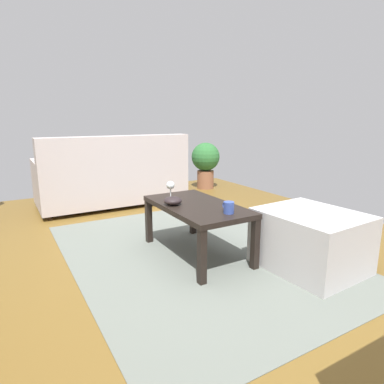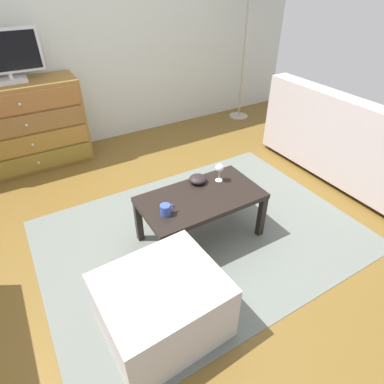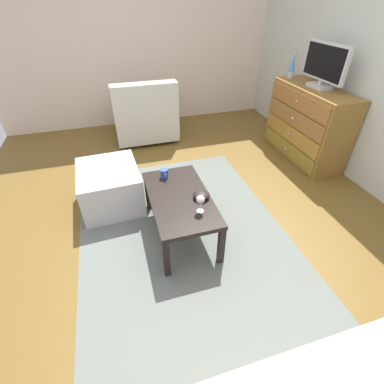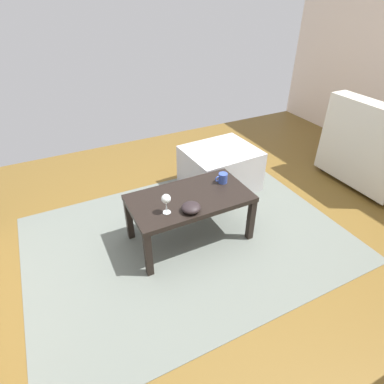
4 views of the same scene
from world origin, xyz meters
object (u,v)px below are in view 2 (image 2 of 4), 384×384
at_px(coffee_table, 201,202).
at_px(wine_glass, 219,168).
at_px(bowl_decorative, 198,179).
at_px(couch_large, 348,144).
at_px(dresser, 26,127).
at_px(mug, 166,210).
at_px(tv, 4,55).
at_px(ottoman, 162,306).

distance_m(coffee_table, wine_glass, 0.32).
bearing_deg(bowl_decorative, couch_large, -2.49).
xyz_separation_m(dresser, coffee_table, (0.99, -1.99, -0.09)).
bearing_deg(mug, dresser, 107.52).
distance_m(dresser, mug, 2.16).
bearing_deg(coffee_table, couch_large, 2.93).
relative_size(wine_glass, couch_large, 0.09).
distance_m(tv, mug, 2.29).
relative_size(coffee_table, ottoman, 1.37).
relative_size(dresser, tv, 1.77).
relative_size(dresser, wine_glass, 7.68).
bearing_deg(ottoman, bowl_decorative, 47.03).
bearing_deg(coffee_table, bowl_decorative, 66.58).
bearing_deg(ottoman, coffee_table, 42.80).
bearing_deg(dresser, bowl_decorative, -59.68).
height_order(wine_glass, mug, wine_glass).
bearing_deg(coffee_table, dresser, 116.33).
relative_size(couch_large, ottoman, 2.57).
xyz_separation_m(tv, mug, (0.64, -2.08, -0.72)).
bearing_deg(ottoman, wine_glass, 38.56).
relative_size(dresser, coffee_table, 1.26).
relative_size(tv, coffee_table, 0.71).
bearing_deg(wine_glass, coffee_table, -155.42).
height_order(mug, ottoman, mug).
relative_size(tv, wine_glass, 4.35).
xyz_separation_m(coffee_table, mug, (-0.34, -0.06, 0.10)).
relative_size(tv, bowl_decorative, 4.75).
xyz_separation_m(tv, wine_glass, (1.22, -1.91, -0.64)).
height_order(dresser, bowl_decorative, dresser).
bearing_deg(dresser, wine_glass, -56.85).
relative_size(wine_glass, mug, 1.38).
distance_m(dresser, bowl_decorative, 2.10).
height_order(wine_glass, bowl_decorative, wine_glass).
bearing_deg(wine_glass, tv, 122.65).
height_order(bowl_decorative, ottoman, bowl_decorative).
distance_m(wine_glass, mug, 0.61).
bearing_deg(wine_glass, ottoman, -141.44).
bearing_deg(tv, ottoman, -82.61).
distance_m(bowl_decorative, couch_large, 1.82).
xyz_separation_m(bowl_decorative, couch_large, (1.82, -0.08, -0.12)).
xyz_separation_m(coffee_table, wine_glass, (0.24, 0.11, 0.17)).
distance_m(dresser, coffee_table, 2.23).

